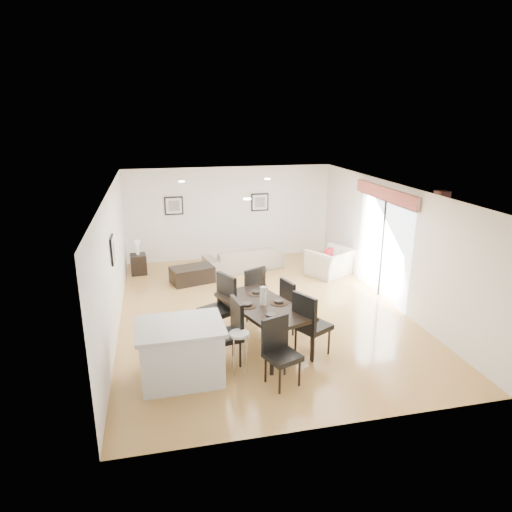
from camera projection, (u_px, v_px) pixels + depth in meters
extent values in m
plane|color=#B6874A|center=(261.00, 311.00, 10.02)|extent=(8.00, 8.00, 0.00)
cube|color=white|center=(230.00, 213.00, 13.34)|extent=(6.00, 0.04, 2.70)
cube|color=white|center=(332.00, 339.00, 5.89)|extent=(6.00, 0.04, 2.70)
cube|color=white|center=(113.00, 261.00, 8.98)|extent=(0.04, 8.00, 2.70)
cube|color=white|center=(391.00, 243.00, 10.24)|extent=(0.04, 8.00, 2.70)
cube|color=white|center=(261.00, 188.00, 9.21)|extent=(6.00, 8.00, 0.02)
imported|color=gray|center=(243.00, 258.00, 12.59)|extent=(2.26, 1.24, 0.63)
imported|color=white|center=(330.00, 262.00, 12.13)|extent=(1.44, 1.39, 0.72)
imported|color=#335926|center=(437.00, 257.00, 12.72)|extent=(0.39, 0.39, 0.60)
cube|color=black|center=(263.00, 306.00, 8.29)|extent=(1.59, 2.19, 0.07)
cylinder|color=black|center=(272.00, 354.00, 7.45)|extent=(0.08, 0.08, 0.76)
cylinder|color=black|center=(219.00, 314.00, 8.93)|extent=(0.08, 0.08, 0.76)
cylinder|color=black|center=(313.00, 341.00, 7.88)|extent=(0.08, 0.08, 0.76)
cylinder|color=black|center=(256.00, 305.00, 9.37)|extent=(0.08, 0.08, 0.76)
cube|color=black|center=(225.00, 336.00, 7.74)|extent=(0.59, 0.59, 0.09)
cube|color=black|center=(237.00, 317.00, 7.72)|extent=(0.15, 0.52, 0.62)
cylinder|color=black|center=(210.00, 348.00, 7.93)|extent=(0.04, 0.04, 0.47)
cylinder|color=black|center=(232.00, 344.00, 8.08)|extent=(0.04, 0.04, 0.47)
cylinder|color=black|center=(217.00, 359.00, 7.57)|extent=(0.04, 0.04, 0.47)
cylinder|color=black|center=(240.00, 354.00, 7.72)|extent=(0.04, 0.04, 0.47)
cube|color=black|center=(217.00, 311.00, 8.65)|extent=(0.75, 0.75, 0.10)
cube|color=black|center=(226.00, 291.00, 8.69)|extent=(0.32, 0.52, 0.66)
cylinder|color=black|center=(201.00, 325.00, 8.76)|extent=(0.04, 0.04, 0.51)
cylinder|color=black|center=(220.00, 319.00, 9.03)|extent=(0.04, 0.04, 0.51)
cylinder|color=black|center=(214.00, 333.00, 8.45)|extent=(0.04, 0.04, 0.51)
cylinder|color=black|center=(233.00, 326.00, 8.71)|extent=(0.04, 0.04, 0.51)
cube|color=black|center=(313.00, 326.00, 8.07)|extent=(0.72, 0.72, 0.09)
cube|color=black|center=(304.00, 312.00, 7.82)|extent=(0.31, 0.51, 0.64)
cylinder|color=black|center=(329.00, 342.00, 8.13)|extent=(0.04, 0.04, 0.49)
cylinder|color=black|center=(313.00, 349.00, 7.87)|extent=(0.04, 0.04, 0.49)
cylinder|color=black|center=(312.00, 333.00, 8.44)|extent=(0.04, 0.04, 0.49)
cylinder|color=black|center=(296.00, 340.00, 8.18)|extent=(0.04, 0.04, 0.49)
cube|color=black|center=(296.00, 307.00, 9.00)|extent=(0.60, 0.60, 0.08)
cube|color=black|center=(287.00, 295.00, 8.81)|extent=(0.20, 0.48, 0.57)
cylinder|color=black|center=(309.00, 321.00, 9.01)|extent=(0.04, 0.04, 0.44)
cylinder|color=black|center=(293.00, 325.00, 8.83)|extent=(0.04, 0.04, 0.44)
cylinder|color=black|center=(298.00, 314.00, 9.32)|extent=(0.04, 0.04, 0.44)
cylinder|color=black|center=(283.00, 318.00, 9.15)|extent=(0.04, 0.04, 0.44)
cube|color=black|center=(283.00, 357.00, 7.15)|extent=(0.63, 0.63, 0.09)
cube|color=black|center=(275.00, 334.00, 7.23)|extent=(0.48, 0.23, 0.59)
cylinder|color=black|center=(280.00, 381.00, 6.98)|extent=(0.04, 0.04, 0.45)
cylinder|color=black|center=(266.00, 370.00, 7.28)|extent=(0.04, 0.04, 0.45)
cylinder|color=black|center=(299.00, 373.00, 7.18)|extent=(0.04, 0.04, 0.45)
cylinder|color=black|center=(285.00, 363.00, 7.48)|extent=(0.04, 0.04, 0.45)
cube|color=black|center=(248.00, 294.00, 9.59)|extent=(0.68, 0.68, 0.09)
cube|color=black|center=(255.00, 283.00, 9.33)|extent=(0.49, 0.29, 0.61)
cylinder|color=black|center=(250.00, 301.00, 9.94)|extent=(0.04, 0.04, 0.47)
cylinder|color=black|center=(262.00, 307.00, 9.65)|extent=(0.04, 0.04, 0.47)
cylinder|color=black|center=(235.00, 305.00, 9.70)|extent=(0.04, 0.04, 0.47)
cylinder|color=black|center=(247.00, 311.00, 9.41)|extent=(0.04, 0.04, 0.47)
cylinder|color=white|center=(263.00, 296.00, 8.22)|extent=(0.12, 0.12, 0.34)
cylinder|color=black|center=(279.00, 303.00, 8.34)|extent=(0.34, 0.34, 0.01)
cylinder|color=black|center=(279.00, 301.00, 8.33)|extent=(0.18, 0.18, 0.05)
cylinder|color=black|center=(257.00, 293.00, 8.78)|extent=(0.34, 0.34, 0.01)
cylinder|color=black|center=(257.00, 292.00, 8.77)|extent=(0.18, 0.18, 0.05)
cylinder|color=black|center=(247.00, 306.00, 8.21)|extent=(0.34, 0.34, 0.01)
cylinder|color=black|center=(247.00, 304.00, 8.20)|extent=(0.18, 0.18, 0.05)
cylinder|color=black|center=(271.00, 317.00, 7.77)|extent=(0.34, 0.34, 0.01)
cylinder|color=black|center=(271.00, 315.00, 7.76)|extent=(0.18, 0.18, 0.05)
cube|color=black|center=(192.00, 275.00, 11.63)|extent=(1.18, 0.88, 0.42)
cube|color=black|center=(139.00, 264.00, 12.24)|extent=(0.44, 0.44, 0.54)
cylinder|color=white|center=(138.00, 252.00, 12.14)|extent=(0.09, 0.09, 0.16)
cone|color=white|center=(137.00, 245.00, 12.08)|extent=(0.19, 0.19, 0.21)
cube|color=#A81521|center=(329.00, 255.00, 11.94)|extent=(0.33, 0.32, 0.35)
cube|color=silver|center=(181.00, 354.00, 7.31)|extent=(1.30, 0.99, 0.90)
cube|color=silver|center=(180.00, 327.00, 7.17)|extent=(1.41, 1.10, 0.06)
cylinder|color=silver|center=(239.00, 334.00, 7.44)|extent=(0.33, 0.33, 0.05)
cylinder|color=silver|center=(245.00, 349.00, 7.67)|extent=(0.02, 0.02, 0.70)
cylinder|color=silver|center=(232.00, 350.00, 7.62)|extent=(0.02, 0.02, 0.70)
cylinder|color=silver|center=(234.00, 357.00, 7.42)|extent=(0.02, 0.02, 0.70)
cylinder|color=silver|center=(247.00, 355.00, 7.47)|extent=(0.02, 0.02, 0.70)
cube|color=black|center=(174.00, 206.00, 12.89)|extent=(0.52, 0.03, 0.52)
cube|color=white|center=(174.00, 206.00, 12.89)|extent=(0.44, 0.04, 0.44)
cube|color=#53534E|center=(174.00, 206.00, 12.89)|extent=(0.30, 0.04, 0.30)
cube|color=black|center=(260.00, 202.00, 13.41)|extent=(0.52, 0.03, 0.52)
cube|color=white|center=(260.00, 202.00, 13.41)|extent=(0.44, 0.04, 0.44)
cube|color=#53534E|center=(260.00, 202.00, 13.41)|extent=(0.30, 0.04, 0.30)
cube|color=black|center=(113.00, 250.00, 8.72)|extent=(0.03, 0.52, 0.52)
cube|color=white|center=(113.00, 250.00, 8.72)|extent=(0.04, 0.44, 0.44)
cube|color=#53534E|center=(113.00, 250.00, 8.72)|extent=(0.04, 0.30, 0.30)
cube|color=white|center=(383.00, 249.00, 10.59)|extent=(0.02, 2.40, 2.25)
cube|color=black|center=(382.00, 249.00, 10.58)|extent=(0.03, 0.05, 2.25)
cube|color=black|center=(386.00, 201.00, 10.24)|extent=(0.03, 2.50, 0.05)
cube|color=maroon|center=(385.00, 194.00, 10.18)|extent=(0.10, 2.70, 0.28)
plane|color=gray|center=(453.00, 288.00, 11.34)|extent=(6.00, 6.00, 0.00)
cube|color=#28282B|center=(501.00, 250.00, 11.33)|extent=(0.08, 5.50, 1.80)
cube|color=brown|center=(439.00, 225.00, 13.50)|extent=(0.35, 0.35, 2.00)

